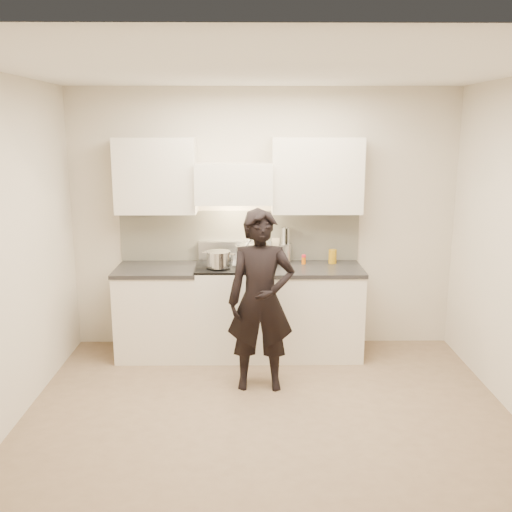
# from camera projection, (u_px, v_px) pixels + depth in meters

# --- Properties ---
(ground_plane) EXTENTS (4.00, 4.00, 0.00)m
(ground_plane) POSITION_uv_depth(u_px,v_px,m) (268.00, 421.00, 4.56)
(ground_plane) COLOR #866D52
(room_shell) EXTENTS (4.04, 3.54, 2.70)m
(room_shell) POSITION_uv_depth(u_px,v_px,m) (260.00, 216.00, 4.57)
(room_shell) COLOR beige
(room_shell) RESTS_ON ground
(stove) EXTENTS (0.76, 0.65, 0.96)m
(stove) POSITION_uv_depth(u_px,v_px,m) (235.00, 309.00, 5.84)
(stove) COLOR white
(stove) RESTS_ON ground
(counter_right) EXTENTS (0.92, 0.67, 0.92)m
(counter_right) POSITION_uv_depth(u_px,v_px,m) (315.00, 310.00, 5.85)
(counter_right) COLOR silver
(counter_right) RESTS_ON ground
(counter_left) EXTENTS (0.82, 0.67, 0.92)m
(counter_left) POSITION_uv_depth(u_px,v_px,m) (159.00, 311.00, 5.83)
(counter_left) COLOR silver
(counter_left) RESTS_ON ground
(wok) EXTENTS (0.39, 0.48, 0.31)m
(wok) POSITION_uv_depth(u_px,v_px,m) (254.00, 250.00, 5.85)
(wok) COLOR silver
(wok) RESTS_ON stove
(stock_pot) EXTENTS (0.32, 0.30, 0.16)m
(stock_pot) POSITION_uv_depth(u_px,v_px,m) (219.00, 259.00, 5.57)
(stock_pot) COLOR silver
(stock_pot) RESTS_ON stove
(utensil_crock) EXTENTS (0.13, 0.13, 0.36)m
(utensil_crock) POSITION_uv_depth(u_px,v_px,m) (285.00, 251.00, 5.94)
(utensil_crock) COLOR silver
(utensil_crock) RESTS_ON counter_right
(spice_jar) EXTENTS (0.04, 0.04, 0.10)m
(spice_jar) POSITION_uv_depth(u_px,v_px,m) (304.00, 259.00, 5.86)
(spice_jar) COLOR #D76106
(spice_jar) RESTS_ON counter_right
(oil_glass) EXTENTS (0.08, 0.08, 0.14)m
(oil_glass) POSITION_uv_depth(u_px,v_px,m) (333.00, 256.00, 5.89)
(oil_glass) COLOR #AC7C11
(oil_glass) RESTS_ON counter_right
(person) EXTENTS (0.59, 0.39, 1.62)m
(person) POSITION_uv_depth(u_px,v_px,m) (261.00, 301.00, 5.00)
(person) COLOR black
(person) RESTS_ON ground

